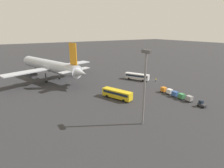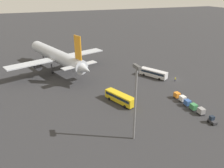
{
  "view_description": "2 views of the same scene",
  "coord_description": "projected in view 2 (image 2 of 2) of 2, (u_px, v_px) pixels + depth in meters",
  "views": [
    {
      "loc": [
        -59.04,
        61.42,
        23.57
      ],
      "look_at": [
        -3.07,
        26.86,
        3.19
      ],
      "focal_mm": 28.0,
      "sensor_mm": 36.0,
      "label": 1
    },
    {
      "loc": [
        -67.86,
        54.26,
        34.37
      ],
      "look_at": [
        -2.61,
        28.91,
        3.43
      ],
      "focal_mm": 35.0,
      "sensor_mm": 36.0,
      "label": 2
    }
  ],
  "objects": [
    {
      "name": "shuttle_bus_near",
      "position": [
        153.0,
        73.0,
        90.78
      ],
      "size": [
        11.68,
        8.23,
        3.19
      ],
      "rotation": [
        0.0,
        0.0,
        0.51
      ],
      "color": "silver",
      "rests_on": "ground"
    },
    {
      "name": "cargo_cart_white",
      "position": [
        183.0,
        99.0,
        71.3
      ],
      "size": [
        2.04,
        1.73,
        2.06
      ],
      "rotation": [
        0.0,
        0.0,
        -0.03
      ],
      "color": "#38383D",
      "rests_on": "ground"
    },
    {
      "name": "cargo_cart_grey",
      "position": [
        201.0,
        111.0,
        64.14
      ],
      "size": [
        2.04,
        1.73,
        2.06
      ],
      "rotation": [
        0.0,
        0.0,
        -0.03
      ],
      "color": "#38383D",
      "rests_on": "ground"
    },
    {
      "name": "worker_person",
      "position": [
        175.0,
        79.0,
        87.24
      ],
      "size": [
        0.38,
        0.38,
        1.74
      ],
      "color": "#1E1E2D",
      "rests_on": "ground"
    },
    {
      "name": "cargo_cart_blue",
      "position": [
        187.0,
        103.0,
        68.78
      ],
      "size": [
        2.04,
        1.73,
        2.06
      ],
      "rotation": [
        0.0,
        0.0,
        -0.03
      ],
      "color": "#38383D",
      "rests_on": "ground"
    },
    {
      "name": "ground_plane",
      "position": [
        175.0,
        79.0,
        89.72
      ],
      "size": [
        600.0,
        600.0,
        0.0
      ],
      "primitive_type": "plane",
      "color": "#2D2D30"
    },
    {
      "name": "light_pole",
      "position": [
        136.0,
        97.0,
        49.58
      ],
      "size": [
        2.8,
        0.7,
        19.23
      ],
      "color": "slate",
      "rests_on": "ground"
    },
    {
      "name": "shuttle_bus_far",
      "position": [
        120.0,
        97.0,
        70.48
      ],
      "size": [
        11.62,
        6.75,
        3.23
      ],
      "rotation": [
        0.0,
        0.0,
        0.38
      ],
      "color": "gold",
      "rests_on": "ground"
    },
    {
      "name": "airplane",
      "position": [
        57.0,
        56.0,
        95.34
      ],
      "size": [
        50.58,
        43.58,
        18.75
      ],
      "rotation": [
        0.0,
        0.0,
        0.32
      ],
      "color": "#B2B7C1",
      "rests_on": "ground"
    },
    {
      "name": "cargo_cart_orange",
      "position": [
        177.0,
        95.0,
        73.65
      ],
      "size": [
        2.04,
        1.73,
        2.06
      ],
      "rotation": [
        0.0,
        0.0,
        -0.03
      ],
      "color": "#38383D",
      "rests_on": "ground"
    },
    {
      "name": "cargo_cart_green",
      "position": [
        194.0,
        107.0,
        66.4
      ],
      "size": [
        2.04,
        1.73,
        2.06
      ],
      "rotation": [
        0.0,
        0.0,
        -0.03
      ],
      "color": "#38383D",
      "rests_on": "ground"
    },
    {
      "name": "baggage_tug",
      "position": [
        212.0,
        120.0,
        60.07
      ],
      "size": [
        2.45,
        1.71,
        2.1
      ],
      "rotation": [
        0.0,
        0.0,
        -0.04
      ],
      "color": "#333338",
      "rests_on": "ground"
    }
  ]
}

